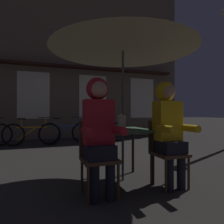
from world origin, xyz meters
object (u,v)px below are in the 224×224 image
at_px(bicycle_second, 32,134).
at_px(book, 118,127).
at_px(chair_right, 166,149).
at_px(bicycle_third, 66,132).
at_px(patio_umbrella, 123,38).
at_px(person_left_hooded, 99,124).
at_px(chair_left, 98,153).
at_px(person_right_hooded, 169,122).
at_px(bicycle_fourth, 104,132).
at_px(cafe_table, 123,136).
at_px(lantern, 122,121).

bearing_deg(bicycle_second, book, -68.62).
xyz_separation_m(chair_right, bicycle_third, (-0.84, 4.20, -0.14)).
height_order(patio_umbrella, person_left_hooded, patio_umbrella).
bearing_deg(chair_left, person_right_hooded, -3.39).
bearing_deg(patio_umbrella, person_left_hooded, -138.43).
xyz_separation_m(chair_left, bicycle_third, (0.12, 4.20, -0.14)).
bearing_deg(bicycle_third, person_left_hooded, -91.60).
xyz_separation_m(chair_left, book, (0.47, 0.55, 0.26)).
height_order(bicycle_second, bicycle_fourth, same).
distance_m(bicycle_third, bicycle_fourth, 1.23).
distance_m(cafe_table, bicycle_fourth, 3.71).
relative_size(patio_umbrella, bicycle_fourth, 1.38).
height_order(bicycle_second, bicycle_third, same).
relative_size(cafe_table, lantern, 3.20).
xyz_separation_m(person_right_hooded, bicycle_second, (-1.85, 4.08, -0.50)).
xyz_separation_m(cafe_table, bicycle_third, (-0.36, 3.83, -0.29)).
bearing_deg(lantern, cafe_table, -7.23).
relative_size(person_right_hooded, book, 7.00).
distance_m(bicycle_second, bicycle_fourth, 2.22).
relative_size(bicycle_second, bicycle_fourth, 0.99).
relative_size(person_left_hooded, bicycle_second, 0.84).
bearing_deg(bicycle_fourth, person_right_hooded, -95.18).
bearing_deg(person_right_hooded, bicycle_third, 101.19).
xyz_separation_m(bicycle_fourth, book, (-0.85, -3.42, 0.41)).
height_order(chair_left, bicycle_fourth, chair_left).
bearing_deg(bicycle_fourth, chair_left, -108.46).
distance_m(cafe_table, person_right_hooded, 0.67).
distance_m(bicycle_second, bicycle_third, 1.02).
relative_size(chair_right, bicycle_third, 0.52).
distance_m(patio_umbrella, book, 1.32).
distance_m(lantern, person_left_hooded, 0.63).
bearing_deg(bicycle_fourth, chair_right, -95.25).
bearing_deg(cafe_table, chair_left, -142.45).
xyz_separation_m(lantern, bicycle_second, (-1.35, 3.66, -0.51)).
bearing_deg(bicycle_second, person_left_hooded, -77.71).
distance_m(cafe_table, chair_left, 0.62).
relative_size(cafe_table, bicycle_second, 0.45).
distance_m(chair_left, bicycle_second, 4.13).
bearing_deg(chair_left, cafe_table, 37.55).
xyz_separation_m(chair_left, bicycle_second, (-0.89, 4.03, -0.14)).
xyz_separation_m(chair_right, person_right_hooded, (0.00, -0.06, 0.36)).
xyz_separation_m(cafe_table, bicycle_fourth, (0.84, 3.60, -0.29)).
bearing_deg(bicycle_fourth, person_left_hooded, -108.22).
distance_m(person_left_hooded, bicycle_second, 4.21).
bearing_deg(patio_umbrella, bicycle_fourth, 76.79).
relative_size(lantern, bicycle_second, 0.14).
height_order(cafe_table, book, book).
bearing_deg(person_left_hooded, bicycle_second, 102.29).
relative_size(patio_umbrella, lantern, 10.00).
height_order(lantern, person_left_hooded, person_left_hooded).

